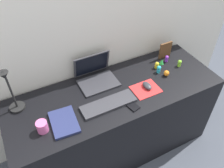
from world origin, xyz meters
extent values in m
plane|color=#474C56|center=(0.00, 0.00, 0.00)|extent=(6.00, 6.00, 0.00)
cube|color=silver|center=(0.00, 0.34, 0.76)|extent=(2.89, 0.05, 1.53)
cube|color=black|center=(0.00, 0.00, 0.37)|extent=(1.69, 0.61, 0.74)
cube|color=#333338|center=(-0.08, 0.14, 0.75)|extent=(0.30, 0.21, 0.01)
cube|color=#333338|center=(-0.08, 0.26, 0.85)|extent=(0.30, 0.05, 0.20)
cube|color=black|center=(-0.08, 0.26, 0.85)|extent=(0.27, 0.04, 0.17)
cube|color=#333338|center=(-0.11, -0.10, 0.75)|extent=(0.41, 0.13, 0.02)
cube|color=red|center=(0.22, -0.09, 0.74)|extent=(0.21, 0.17, 0.00)
ellipsoid|color=#333338|center=(0.24, -0.08, 0.76)|extent=(0.06, 0.10, 0.03)
cube|color=black|center=(0.03, -0.18, 0.74)|extent=(0.09, 0.14, 0.01)
cylinder|color=black|center=(-0.70, 0.17, 0.75)|extent=(0.11, 0.11, 0.02)
cylinder|color=black|center=(-0.70, 0.17, 0.92)|extent=(0.01, 0.01, 0.33)
cylinder|color=black|center=(-0.70, 0.14, 1.09)|extent=(0.01, 0.08, 0.08)
cone|color=black|center=(-0.70, 0.10, 1.10)|extent=(0.06, 0.06, 0.05)
cube|color=navy|center=(-0.45, -0.11, 0.75)|extent=(0.19, 0.25, 0.02)
cube|color=brown|center=(0.60, 0.19, 0.81)|extent=(0.12, 0.02, 0.15)
cylinder|color=pink|center=(-0.59, -0.11, 0.78)|extent=(0.07, 0.07, 0.08)
cone|color=green|center=(0.52, 0.12, 0.76)|extent=(0.04, 0.04, 0.05)
cylinder|color=#8CDB33|center=(0.64, 0.03, 0.75)|extent=(0.03, 0.03, 0.03)
sphere|color=#8CDB33|center=(0.64, 0.03, 0.78)|extent=(0.03, 0.03, 0.03)
cylinder|color=purple|center=(0.58, 0.13, 0.76)|extent=(0.03, 0.03, 0.03)
sphere|color=purple|center=(0.58, 0.13, 0.79)|extent=(0.03, 0.03, 0.03)
cylinder|color=#28B7CC|center=(0.43, 0.04, 0.76)|extent=(0.03, 0.03, 0.03)
sphere|color=#28B7CC|center=(0.43, 0.04, 0.79)|extent=(0.04, 0.04, 0.04)
ellipsoid|color=orange|center=(0.46, -0.03, 0.76)|extent=(0.04, 0.04, 0.05)
cylinder|color=yellow|center=(0.45, 0.09, 0.75)|extent=(0.03, 0.03, 0.03)
sphere|color=yellow|center=(0.45, 0.09, 0.78)|extent=(0.04, 0.04, 0.04)
camera|label=1|loc=(-0.63, -1.14, 2.01)|focal=37.98mm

